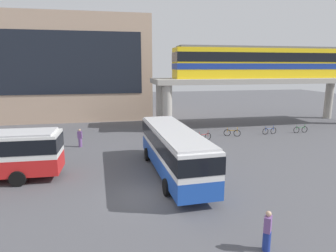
{
  "coord_description": "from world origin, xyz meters",
  "views": [
    {
      "loc": [
        -1.68,
        -15.47,
        7.33
      ],
      "look_at": [
        3.19,
        9.06,
        2.2
      ],
      "focal_mm": 30.92,
      "sensor_mm": 36.0,
      "label": 1
    }
  ],
  "objects": [
    {
      "name": "pedestrian_by_bike_rack",
      "position": [
        -4.62,
        11.69,
        0.8
      ],
      "size": [
        0.44,
        0.33,
        1.71
      ],
      "color": "#724C8C",
      "rests_on": "ground_plane"
    },
    {
      "name": "pedestrian_waiting_near_stop",
      "position": [
        4.29,
        -5.93,
        0.82
      ],
      "size": [
        0.45,
        0.47,
        1.73
      ],
      "color": "navy",
      "rests_on": "ground_plane"
    },
    {
      "name": "bicycle_red",
      "position": [
        7.4,
        11.71,
        0.36
      ],
      "size": [
        1.74,
        0.54,
        1.04
      ],
      "color": "black",
      "rests_on": "ground_plane"
    },
    {
      "name": "train",
      "position": [
        17.73,
        18.5,
        7.91
      ],
      "size": [
        23.79,
        2.96,
        3.84
      ],
      "color": "yellow",
      "rests_on": "elevated_platform"
    },
    {
      "name": "bicycle_blue",
      "position": [
        15.44,
        12.98,
        0.36
      ],
      "size": [
        1.78,
        0.29,
        1.04
      ],
      "color": "black",
      "rests_on": "ground_plane"
    },
    {
      "name": "station_building",
      "position": [
        -10.87,
        29.59,
        7.1
      ],
      "size": [
        29.73,
        11.44,
        14.2
      ],
      "color": "tan",
      "rests_on": "ground_plane"
    },
    {
      "name": "elevated_platform",
      "position": [
        16.85,
        18.5,
        5.03
      ],
      "size": [
        27.04,
        6.13,
        5.94
      ],
      "color": "#ADA89E",
      "rests_on": "ground_plane"
    },
    {
      "name": "bicycle_orange",
      "position": [
        11.01,
        12.93,
        0.36
      ],
      "size": [
        1.66,
        0.78,
        1.04
      ],
      "color": "black",
      "rests_on": "ground_plane"
    },
    {
      "name": "ground_plane",
      "position": [
        0.0,
        10.0,
        0.0
      ],
      "size": [
        120.0,
        120.0,
        0.0
      ],
      "primitive_type": "plane",
      "color": "#515156"
    },
    {
      "name": "bicycle_green",
      "position": [
        19.28,
        12.95,
        0.36
      ],
      "size": [
        1.79,
        0.11,
        1.04
      ],
      "color": "black",
      "rests_on": "ground_plane"
    },
    {
      "name": "bus_main",
      "position": [
        2.39,
        3.06,
        1.99
      ],
      "size": [
        3.12,
        11.14,
        3.22
      ],
      "color": "#1E4CB2",
      "rests_on": "ground_plane"
    }
  ]
}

